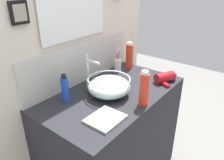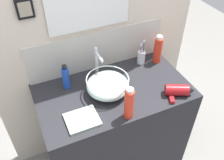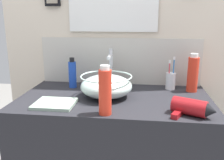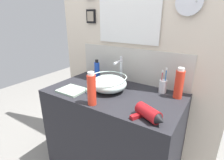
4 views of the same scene
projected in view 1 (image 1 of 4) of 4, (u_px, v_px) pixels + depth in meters
vanity_counter at (113, 139)px, 1.72m from camera, size 1.07×0.60×0.83m
back_panel at (76, 23)px, 1.53m from camera, size 1.58×0.09×2.55m
glass_bowl_sink at (109, 86)px, 1.48m from camera, size 0.29×0.29×0.12m
faucet at (89, 69)px, 1.55m from camera, size 0.02×0.13×0.25m
hair_drier at (166, 77)px, 1.68m from camera, size 0.21×0.15×0.08m
toothbrush_cup at (118, 65)px, 1.86m from camera, size 0.06×0.06×0.20m
soap_dispenser at (144, 89)px, 1.34m from camera, size 0.06×0.06×0.23m
lotion_bottle at (129, 56)px, 1.91m from camera, size 0.06×0.06×0.23m
shampoo_bottle at (65, 89)px, 1.39m from camera, size 0.05×0.05×0.19m
hand_towel at (105, 119)px, 1.24m from camera, size 0.20×0.17×0.02m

